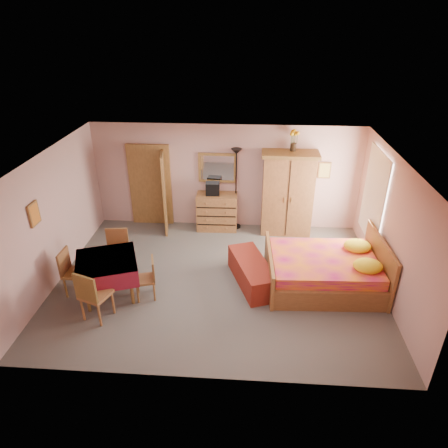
# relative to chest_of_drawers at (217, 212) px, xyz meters

# --- Properties ---
(floor) EXTENTS (6.50, 6.50, 0.00)m
(floor) POSITION_rel_chest_of_drawers_xyz_m (0.21, -2.25, -0.47)
(floor) COLOR #5E5953
(floor) RESTS_ON ground
(ceiling) EXTENTS (6.50, 6.50, 0.00)m
(ceiling) POSITION_rel_chest_of_drawers_xyz_m (0.21, -2.25, 2.13)
(ceiling) COLOR brown
(ceiling) RESTS_ON wall_back
(wall_back) EXTENTS (6.50, 0.10, 2.60)m
(wall_back) POSITION_rel_chest_of_drawers_xyz_m (0.21, 0.25, 0.83)
(wall_back) COLOR tan
(wall_back) RESTS_ON floor
(wall_front) EXTENTS (6.50, 0.10, 2.60)m
(wall_front) POSITION_rel_chest_of_drawers_xyz_m (0.21, -4.75, 0.83)
(wall_front) COLOR tan
(wall_front) RESTS_ON floor
(wall_left) EXTENTS (0.10, 5.00, 2.60)m
(wall_left) POSITION_rel_chest_of_drawers_xyz_m (-3.04, -2.25, 0.83)
(wall_left) COLOR tan
(wall_left) RESTS_ON floor
(wall_right) EXTENTS (0.10, 5.00, 2.60)m
(wall_right) POSITION_rel_chest_of_drawers_xyz_m (3.46, -2.25, 0.83)
(wall_right) COLOR tan
(wall_right) RESTS_ON floor
(doorway) EXTENTS (1.06, 0.12, 2.15)m
(doorway) POSITION_rel_chest_of_drawers_xyz_m (-1.69, 0.22, 0.56)
(doorway) COLOR #9E6B35
(doorway) RESTS_ON floor
(window) EXTENTS (0.08, 1.40, 1.95)m
(window) POSITION_rel_chest_of_drawers_xyz_m (3.42, -1.05, 0.98)
(window) COLOR white
(window) RESTS_ON wall_right
(picture_left) EXTENTS (0.04, 0.32, 0.42)m
(picture_left) POSITION_rel_chest_of_drawers_xyz_m (-3.01, -2.85, 1.23)
(picture_left) COLOR orange
(picture_left) RESTS_ON wall_left
(picture_back) EXTENTS (0.30, 0.04, 0.40)m
(picture_back) POSITION_rel_chest_of_drawers_xyz_m (2.56, 0.22, 1.08)
(picture_back) COLOR #D8BF59
(picture_back) RESTS_ON wall_back
(chest_of_drawers) EXTENTS (1.00, 0.52, 0.94)m
(chest_of_drawers) POSITION_rel_chest_of_drawers_xyz_m (0.00, 0.00, 0.00)
(chest_of_drawers) COLOR #9F6535
(chest_of_drawers) RESTS_ON floor
(wall_mirror) EXTENTS (0.93, 0.07, 0.73)m
(wall_mirror) POSITION_rel_chest_of_drawers_xyz_m (0.00, 0.21, 1.08)
(wall_mirror) COLOR silver
(wall_mirror) RESTS_ON wall_back
(stereo) EXTENTS (0.34, 0.26, 0.31)m
(stereo) POSITION_rel_chest_of_drawers_xyz_m (-0.10, -0.01, 0.62)
(stereo) COLOR black
(stereo) RESTS_ON chest_of_drawers
(floor_lamp) EXTENTS (0.35, 0.35, 2.06)m
(floor_lamp) POSITION_rel_chest_of_drawers_xyz_m (0.46, 0.11, 0.56)
(floor_lamp) COLOR black
(floor_lamp) RESTS_ON floor
(wardrobe) EXTENTS (1.32, 0.69, 2.06)m
(wardrobe) POSITION_rel_chest_of_drawers_xyz_m (1.71, -0.04, 0.56)
(wardrobe) COLOR #975E33
(wardrobe) RESTS_ON floor
(sunflower_vase) EXTENTS (0.20, 0.20, 0.50)m
(sunflower_vase) POSITION_rel_chest_of_drawers_xyz_m (1.76, 0.06, 1.84)
(sunflower_vase) COLOR yellow
(sunflower_vase) RESTS_ON wardrobe
(bed) EXTENTS (2.30, 1.85, 1.03)m
(bed) POSITION_rel_chest_of_drawers_xyz_m (2.30, -2.23, 0.05)
(bed) COLOR #B91266
(bed) RESTS_ON floor
(bench) EXTENTS (1.04, 1.61, 0.50)m
(bench) POSITION_rel_chest_of_drawers_xyz_m (0.90, -2.29, -0.22)
(bench) COLOR maroon
(bench) RESTS_ON floor
(dining_table) EXTENTS (1.40, 1.40, 0.80)m
(dining_table) POSITION_rel_chest_of_drawers_xyz_m (-1.83, -2.86, -0.07)
(dining_table) COLOR maroon
(dining_table) RESTS_ON floor
(chair_south) EXTENTS (0.59, 0.59, 1.01)m
(chair_south) POSITION_rel_chest_of_drawers_xyz_m (-1.83, -3.50, 0.03)
(chair_south) COLOR #A36637
(chair_south) RESTS_ON floor
(chair_north) EXTENTS (0.51, 0.51, 0.98)m
(chair_north) POSITION_rel_chest_of_drawers_xyz_m (-1.86, -2.18, 0.02)
(chair_north) COLOR #A96D39
(chair_north) RESTS_ON floor
(chair_west) EXTENTS (0.43, 0.43, 0.93)m
(chair_west) POSITION_rel_chest_of_drawers_xyz_m (-2.47, -2.83, -0.00)
(chair_west) COLOR #AC793A
(chair_west) RESTS_ON floor
(chair_east) EXTENTS (0.46, 0.46, 0.83)m
(chair_east) POSITION_rel_chest_of_drawers_xyz_m (-1.12, -2.88, -0.05)
(chair_east) COLOR #956032
(chair_east) RESTS_ON floor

